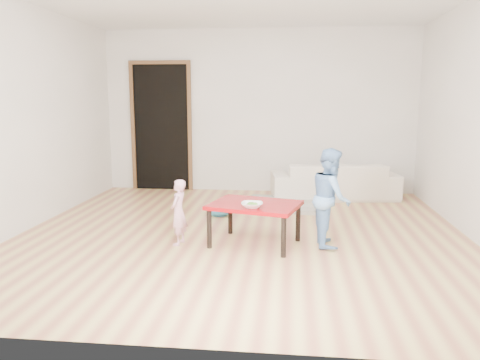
% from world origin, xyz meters
% --- Properties ---
extents(floor, '(5.00, 5.00, 0.01)m').
position_xyz_m(floor, '(0.00, 0.00, 0.00)').
color(floor, '#B26D4C').
rests_on(floor, ground).
extents(back_wall, '(5.00, 0.02, 2.60)m').
position_xyz_m(back_wall, '(0.00, 2.50, 1.30)').
color(back_wall, beige).
rests_on(back_wall, floor).
extents(left_wall, '(0.02, 5.00, 2.60)m').
position_xyz_m(left_wall, '(-2.50, 0.00, 1.30)').
color(left_wall, beige).
rests_on(left_wall, floor).
extents(doorway, '(1.02, 0.08, 2.11)m').
position_xyz_m(doorway, '(-1.60, 2.48, 1.02)').
color(doorway, brown).
rests_on(doorway, back_wall).
extents(sofa, '(1.96, 0.97, 0.55)m').
position_xyz_m(sofa, '(1.20, 2.05, 0.27)').
color(sofa, '#F0E4D0').
rests_on(sofa, floor).
extents(cushion, '(0.49, 0.47, 0.11)m').
position_xyz_m(cushion, '(0.86, 1.88, 0.42)').
color(cushion, orange).
rests_on(cushion, sofa).
extents(red_table, '(1.02, 0.87, 0.44)m').
position_xyz_m(red_table, '(0.18, -0.39, 0.22)').
color(red_table, '#99080E').
rests_on(red_table, floor).
extents(bowl, '(0.21, 0.21, 0.05)m').
position_xyz_m(bowl, '(0.16, -0.59, 0.47)').
color(bowl, white).
rests_on(bowl, red_table).
extents(broccoli, '(0.12, 0.12, 0.06)m').
position_xyz_m(broccoli, '(0.16, -0.59, 0.47)').
color(broccoli, '#2D5919').
rests_on(broccoli, red_table).
extents(child_pink, '(0.19, 0.27, 0.69)m').
position_xyz_m(child_pink, '(-0.61, -0.47, 0.34)').
color(child_pink, '#DB648B').
rests_on(child_pink, floor).
extents(child_blue, '(0.41, 0.51, 1.02)m').
position_xyz_m(child_blue, '(0.95, -0.32, 0.51)').
color(child_blue, '#619BE0').
rests_on(child_blue, floor).
extents(basin, '(0.36, 0.36, 0.11)m').
position_xyz_m(basin, '(-0.39, 0.80, 0.06)').
color(basin, teal).
rests_on(basin, floor).
extents(blanket, '(1.21, 1.04, 0.06)m').
position_xyz_m(blanket, '(0.46, 1.41, 0.03)').
color(blanket, '#A4A091').
rests_on(blanket, floor).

